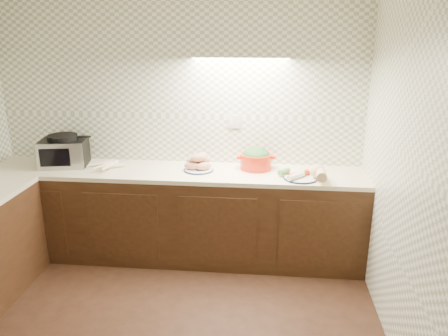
# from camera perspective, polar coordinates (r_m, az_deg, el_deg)

# --- Properties ---
(room) EXTENTS (3.60, 3.60, 2.60)m
(room) POSITION_cam_1_polar(r_m,az_deg,el_deg) (2.59, -14.00, 4.68)
(room) COLOR black
(room) RESTS_ON ground
(counter) EXTENTS (3.60, 3.60, 0.90)m
(counter) POSITION_cam_1_polar(r_m,az_deg,el_deg) (3.85, -19.04, -10.18)
(counter) COLOR black
(counter) RESTS_ON ground
(toaster_oven) EXTENTS (0.49, 0.41, 0.31)m
(toaster_oven) POSITION_cam_1_polar(r_m,az_deg,el_deg) (4.54, -20.18, 2.06)
(toaster_oven) COLOR black
(toaster_oven) RESTS_ON counter
(parsnip_pile) EXTENTS (0.30, 0.37, 0.07)m
(parsnip_pile) POSITION_cam_1_polar(r_m,az_deg,el_deg) (4.34, -15.85, 0.27)
(parsnip_pile) COLOR #EEE9BD
(parsnip_pile) RESTS_ON counter
(sweet_potato_plate) EXTENTS (0.28, 0.28, 0.17)m
(sweet_potato_plate) POSITION_cam_1_polar(r_m,az_deg,el_deg) (4.14, -3.32, 0.60)
(sweet_potato_plate) COLOR #0F1B3B
(sweet_potato_plate) RESTS_ON counter
(onion_bowl) EXTENTS (0.14, 0.14, 0.10)m
(onion_bowl) POSITION_cam_1_polar(r_m,az_deg,el_deg) (4.26, -3.73, 0.69)
(onion_bowl) COLOR black
(onion_bowl) RESTS_ON counter
(dutch_oven) EXTENTS (0.37, 0.33, 0.21)m
(dutch_oven) POSITION_cam_1_polar(r_m,az_deg,el_deg) (4.18, 4.19, 1.22)
(dutch_oven) COLOR red
(dutch_oven) RESTS_ON counter
(veg_plate) EXTENTS (0.45, 0.32, 0.14)m
(veg_plate) POSITION_cam_1_polar(r_m,az_deg,el_deg) (3.97, 10.94, -0.71)
(veg_plate) COLOR #0F1B3B
(veg_plate) RESTS_ON counter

